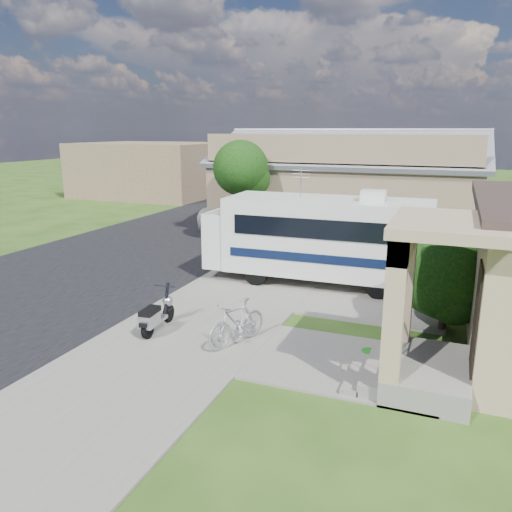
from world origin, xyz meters
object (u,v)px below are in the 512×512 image
at_px(scooter, 156,315).
at_px(pickup_truck, 232,211).
at_px(garden_hose, 369,355).
at_px(motorhome, 319,236).
at_px(shrub, 451,271).
at_px(bicycle, 237,325).
at_px(van, 267,193).

distance_m(scooter, pickup_truck, 14.88).
bearing_deg(garden_hose, motorhome, 116.56).
distance_m(shrub, bicycle, 5.51).
relative_size(shrub, bicycle, 1.73).
relative_size(scooter, van, 0.25).
xyz_separation_m(motorhome, pickup_truck, (-7.02, 8.59, -0.86)).
height_order(shrub, pickup_truck, shrub).
xyz_separation_m(shrub, bicycle, (-4.58, -2.88, -1.04)).
bearing_deg(scooter, shrub, 18.31).
relative_size(bicycle, van, 0.27).
bearing_deg(van, garden_hose, -62.85).
bearing_deg(shrub, bicycle, -147.81).
xyz_separation_m(motorhome, garden_hose, (2.53, -5.07, -1.53)).
height_order(motorhome, shrub, motorhome).
bearing_deg(shrub, garden_hose, -123.08).
relative_size(motorhome, garden_hose, 21.50).
relative_size(shrub, garden_hose, 8.97).
xyz_separation_m(shrub, van, (-11.59, 17.95, -0.63)).
bearing_deg(scooter, pickup_truck, 101.69).
bearing_deg(van, pickup_truck, -84.96).
height_order(motorhome, scooter, motorhome).
relative_size(motorhome, pickup_truck, 1.37).
bearing_deg(bicycle, motorhome, 107.43).
distance_m(bicycle, van, 21.98).
distance_m(shrub, garden_hose, 3.21).
bearing_deg(scooter, motorhome, 59.30).
relative_size(bicycle, garden_hose, 5.17).
relative_size(shrub, van, 0.48).
bearing_deg(garden_hose, van, 116.28).
bearing_deg(scooter, garden_hose, 0.98).
distance_m(bicycle, garden_hose, 3.10).
height_order(van, garden_hose, van).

